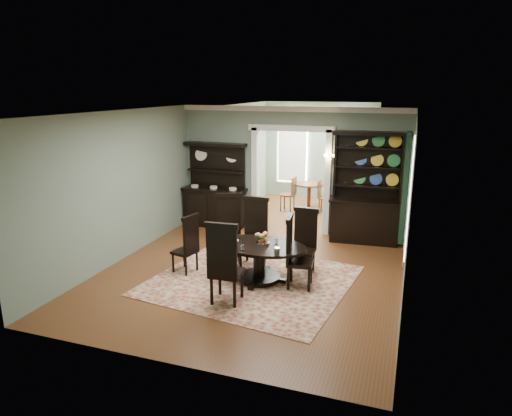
{
  "coord_description": "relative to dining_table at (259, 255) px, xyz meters",
  "views": [
    {
      "loc": [
        2.72,
        -7.5,
        3.43
      ],
      "look_at": [
        -0.07,
        0.6,
        1.15
      ],
      "focal_mm": 32.0,
      "sensor_mm": 36.0,
      "label": 1
    }
  ],
  "objects": [
    {
      "name": "centerpiece",
      "position": [
        0.05,
        0.02,
        0.27
      ],
      "size": [
        1.29,
        0.83,
        0.21
      ],
      "color": "silver",
      "rests_on": "dining_table"
    },
    {
      "name": "doorway_trim",
      "position": [
        -0.25,
        3.14,
        1.14
      ],
      "size": [
        2.08,
        0.25,
        2.57
      ],
      "color": "silver",
      "rests_on": "floor"
    },
    {
      "name": "right_window",
      "position": [
        2.44,
        1.07,
        1.12
      ],
      "size": [
        0.15,
        1.47,
        2.12
      ],
      "color": "white",
      "rests_on": "wall_right"
    },
    {
      "name": "dining_table",
      "position": [
        0.0,
        0.0,
        0.0
      ],
      "size": [
        1.77,
        1.65,
        0.69
      ],
      "rotation": [
        0.0,
        0.0,
        -0.03
      ],
      "color": "black",
      "rests_on": "rug"
    },
    {
      "name": "parlor_chair_right",
      "position": [
        0.21,
        4.94,
        0.01
      ],
      "size": [
        0.39,
        0.39,
        0.92
      ],
      "rotation": [
        0.0,
        0.0,
        -1.62
      ],
      "color": "brown",
      "rests_on": "parlor_floor"
    },
    {
      "name": "parlor_chair_left",
      "position": [
        -0.71,
        4.84,
        0.05
      ],
      "size": [
        0.43,
        0.42,
        0.99
      ],
      "rotation": [
        0.0,
        0.0,
        1.47
      ],
      "color": "brown",
      "rests_on": "parlor_floor"
    },
    {
      "name": "chair_far_left",
      "position": [
        -0.91,
        0.79,
        0.24
      ],
      "size": [
        0.66,
        0.64,
        1.37
      ],
      "rotation": [
        0.0,
        0.0,
        3.55
      ],
      "color": "black",
      "rests_on": "rug"
    },
    {
      "name": "welsh_dresser",
      "position": [
        1.57,
        2.87,
        0.43
      ],
      "size": [
        1.64,
        0.7,
        2.5
      ],
      "rotation": [
        0.0,
        0.0,
        0.07
      ],
      "color": "black",
      "rests_on": "floor"
    },
    {
      "name": "chair_end_right",
      "position": [
        0.66,
        -0.06,
        0.2
      ],
      "size": [
        0.51,
        0.53,
        1.29
      ],
      "rotation": [
        0.0,
        0.0,
        -1.45
      ],
      "color": "black",
      "rests_on": "rug"
    },
    {
      "name": "room",
      "position": [
        -0.25,
        0.18,
        1.1
      ],
      "size": [
        5.51,
        6.01,
        3.01
      ],
      "color": "brown",
      "rests_on": "ground"
    },
    {
      "name": "sideboard",
      "position": [
        -2.15,
        2.89,
        0.26
      ],
      "size": [
        1.62,
        0.63,
        2.11
      ],
      "rotation": [
        0.0,
        0.0,
        -0.04
      ],
      "color": "black",
      "rests_on": "floor"
    },
    {
      "name": "chair_near",
      "position": [
        -0.22,
        -1.11,
        0.26
      ],
      "size": [
        0.55,
        0.53,
        1.41
      ],
      "rotation": [
        0.0,
        0.0,
        0.06
      ],
      "color": "black",
      "rests_on": "rug"
    },
    {
      "name": "parlor",
      "position": [
        -0.25,
        5.67,
        1.04
      ],
      "size": [
        3.51,
        3.5,
        3.01
      ],
      "color": "brown",
      "rests_on": "ground"
    },
    {
      "name": "chair_end_left",
      "position": [
        -1.37,
        -0.12,
        0.13
      ],
      "size": [
        0.49,
        0.51,
        1.15
      ],
      "rotation": [
        0.0,
        0.0,
        1.34
      ],
      "color": "black",
      "rests_on": "rug"
    },
    {
      "name": "wall_sconce",
      "position": [
        0.7,
        2.99,
        1.41
      ],
      "size": [
        0.27,
        0.21,
        0.21
      ],
      "color": "gold",
      "rests_on": "back_wall_right"
    },
    {
      "name": "chair_far_right",
      "position": [
        0.68,
        0.68,
        0.17
      ],
      "size": [
        0.48,
        0.43,
        1.24
      ],
      "rotation": [
        0.0,
        0.0,
        3.14
      ],
      "color": "black",
      "rests_on": "rug"
    },
    {
      "name": "parlor_table",
      "position": [
        -0.23,
        5.14,
        0.03
      ],
      "size": [
        0.85,
        0.85,
        0.78
      ],
      "color": "brown",
      "rests_on": "parlor_floor"
    },
    {
      "name": "rug",
      "position": [
        -0.12,
        -0.07,
        -0.47
      ],
      "size": [
        3.78,
        3.54,
        0.01
      ],
      "primitive_type": "cube",
      "rotation": [
        0.0,
        0.0,
        -0.13
      ],
      "color": "maroon",
      "rests_on": "floor"
    },
    {
      "name": "chair_far_mid",
      "position": [
        -0.35,
        0.75,
        0.23
      ],
      "size": [
        0.52,
        0.48,
        1.36
      ],
      "rotation": [
        0.0,
        0.0,
        3.14
      ],
      "color": "black",
      "rests_on": "rug"
    }
  ]
}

